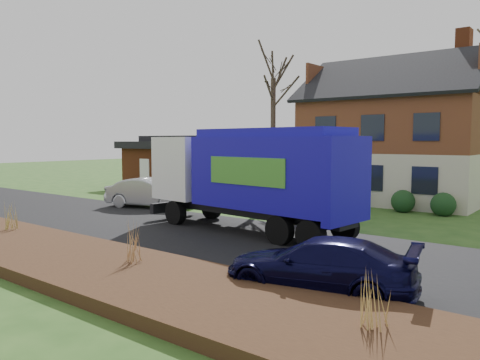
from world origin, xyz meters
The scene contains 12 objects.
ground centered at (0.00, 0.00, 0.00)m, with size 120.00×120.00×0.00m, color #274A18.
road centered at (0.00, 0.00, 0.01)m, with size 80.00×7.00×0.02m, color black.
mulch_verge centered at (0.00, -5.30, 0.15)m, with size 80.00×3.50×0.30m, color black.
main_house centered at (1.49, 13.91, 4.03)m, with size 12.95×8.95×9.26m.
ranch_house centered at (-12.00, 13.00, 1.81)m, with size 9.80×8.20×3.70m.
garbage_truck centered at (1.03, 1.43, 2.18)m, with size 9.03×3.22×3.79m.
silver_sedan centered at (-6.73, 3.36, 0.74)m, with size 1.56×4.48×1.48m, color #9EA1A5.
navy_wagon centered at (6.31, -3.22, 0.62)m, with size 1.73×4.26×1.23m, color black.
tree_front_west centered at (-3.88, 10.12, 7.90)m, with size 3.23×3.23×9.59m.
grass_clump_west centered at (-4.88, -4.62, 0.80)m, with size 0.38×0.31×1.00m.
grass_clump_mid centered at (1.94, -4.76, 0.83)m, with size 0.38×0.31×1.05m.
grass_clump_east centered at (8.29, -5.02, 0.75)m, with size 0.36×0.30×0.91m.
Camera 1 is at (11.15, -12.29, 3.37)m, focal length 35.00 mm.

